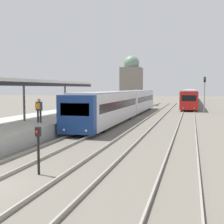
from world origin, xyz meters
TOP-DOWN VIEW (x-y plane):
  - track_middle_line at (3.50, 0.00)m, footprint 1.50×120.00m
  - track_right_line at (7.00, 0.00)m, footprint 1.51×120.00m
  - platform_canopy at (-4.38, 11.64)m, footprint 4.00×18.94m
  - person_on_platform at (-2.86, 10.90)m, footprint 0.40×0.40m
  - train_near at (0.00, 26.32)m, footprint 2.60×31.90m
  - train_far at (7.00, 64.69)m, footprint 2.55×58.39m
  - signal_post_near at (1.73, 2.03)m, footprint 0.20×0.21m
  - signal_mast_far at (9.01, 34.31)m, footprint 0.28×0.29m
  - distant_domed_building at (-4.27, 52.31)m, footprint 4.00×4.00m

SIDE VIEW (x-z plane):
  - track_middle_line at x=3.50m, z-range 0.00..0.15m
  - track_right_line at x=7.00m, z-range 0.00..0.15m
  - signal_post_near at x=1.73m, z-range 0.22..2.08m
  - train_far at x=7.00m, z-range 0.17..3.14m
  - train_near at x=0.00m, z-range 0.17..3.16m
  - person_on_platform at x=-2.86m, z-range 1.09..2.76m
  - signal_mast_far at x=9.01m, z-range 0.63..5.43m
  - platform_canopy at x=-4.38m, z-range 2.30..5.26m
  - distant_domed_building at x=-4.27m, z-range -0.31..9.40m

